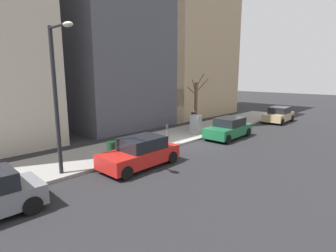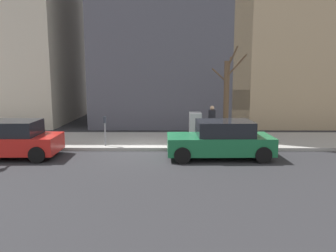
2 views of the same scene
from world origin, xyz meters
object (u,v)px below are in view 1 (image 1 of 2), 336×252
Objects in this scene: parked_car_tan at (279,115)px; parked_car_red at (140,153)px; utility_box at (196,124)px; streetlamp at (57,89)px; parking_meter at (167,132)px; trash_bin at (112,149)px; parked_car_green at (228,128)px; pedestrian_near_meter at (193,119)px; bare_tree at (196,104)px; office_tower_left at (173,28)px.

parked_car_red is (0.11, 18.17, 0.00)m from parked_car_tan.
utility_box is 11.67m from streetlamp.
parked_car_tan is 3.16× the size of parking_meter.
streetlamp reaches higher than parked_car_red.
trash_bin is at bearing 8.14° from parked_car_red.
parked_car_red is 4.71× the size of trash_bin.
pedestrian_near_meter is at bearing -2.70° from parked_car_green.
bare_tree is (1.30, -1.69, 1.41)m from utility_box.
parked_car_tan is at bearing -96.59° from trash_bin.
parked_car_green is 2.97× the size of utility_box.
pedestrian_near_meter reaches higher than trash_bin.
streetlamp is 3.92× the size of pedestrian_near_meter.
parked_car_red reaches higher than parking_meter.
trash_bin is at bearing 92.81° from utility_box.
parked_car_green is 3.40m from pedestrian_near_meter.
bare_tree is at bearing -79.81° from streetlamp.
utility_box is at bearing 127.55° from bare_tree.
pedestrian_near_meter is at bearing -81.47° from trash_bin.
parked_car_red is 4.91m from streetlamp.
office_tower_left is (10.42, -16.50, 9.60)m from trash_bin.
utility_box is at bearing -73.93° from parked_car_red.
parked_car_tan is 10.66m from utility_box.
streetlamp is (1.41, 3.38, 3.28)m from parked_car_red.
trash_bin is (0.45, 4.00, -0.38)m from parking_meter.
streetlamp reaches higher than utility_box.
streetlamp is 13.20m from bare_tree.
parked_car_green is at bearing -91.14° from parked_car_red.
parked_car_tan is at bearing -91.53° from parked_car_red.
utility_box is 0.22× the size of streetlamp.
office_tower_left is (10.87, -12.50, 9.22)m from parking_meter.
utility_box is at bearing 140.18° from office_tower_left.
utility_box reaches higher than parking_meter.
bare_tree is at bearing 142.62° from office_tower_left.
parked_car_tan is 1.01× the size of parked_car_green.
office_tower_left is at bearing -53.59° from parked_car_red.
parked_car_green is 1.00× the size of parked_car_red.
streetlamp is at bearing 95.20° from utility_box.
parked_car_green is at bearing 63.83° from pedestrian_near_meter.
streetlamp is at bearing 101.46° from trash_bin.
trash_bin is 0.04× the size of office_tower_left.
office_tower_left is at bearing -32.64° from parked_car_green.
parked_car_red is at bearing -170.67° from trash_bin.
parking_meter is 0.07× the size of office_tower_left.
parked_car_tan is at bearing -103.77° from utility_box.
parking_meter is at bearing -5.34° from pedestrian_near_meter.
utility_box is 2.55m from bare_tree.
parking_meter is 0.29× the size of bare_tree.
office_tower_left is at bearing 6.78° from parked_car_tan.
parked_car_red is 9.37m from pedestrian_near_meter.
utility_box reaches higher than parked_car_red.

